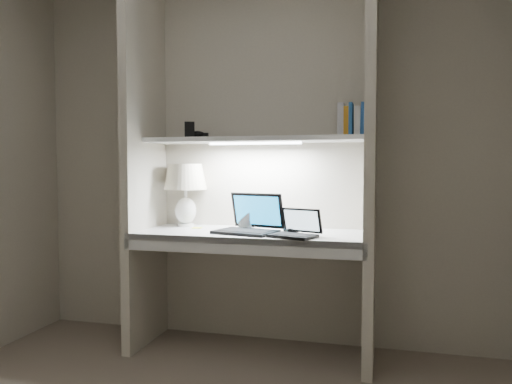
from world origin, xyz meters
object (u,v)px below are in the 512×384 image
(laptop_netbook, at_px, (296,230))
(speaker, at_px, (247,220))
(table_lamp, at_px, (186,184))
(laptop_main, at_px, (250,224))
(book_row, at_px, (354,121))

(laptop_netbook, xyz_separation_m, speaker, (-0.38, 0.27, 0.02))
(table_lamp, relative_size, laptop_main, 1.01)
(laptop_main, bearing_deg, laptop_netbook, -7.08)
(table_lamp, relative_size, speaker, 3.42)
(laptop_main, height_order, book_row, book_row)
(laptop_main, distance_m, laptop_netbook, 0.33)
(laptop_main, xyz_separation_m, laptop_netbook, (0.31, -0.12, -0.02))
(laptop_netbook, relative_size, speaker, 2.49)
(laptop_main, relative_size, speaker, 3.40)
(table_lamp, bearing_deg, speaker, -5.60)
(laptop_main, relative_size, book_row, 2.07)
(speaker, height_order, book_row, book_row)
(laptop_main, bearing_deg, book_row, 30.14)
(laptop_main, xyz_separation_m, speaker, (-0.06, 0.15, 0.01))
(table_lamp, distance_m, speaker, 0.50)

